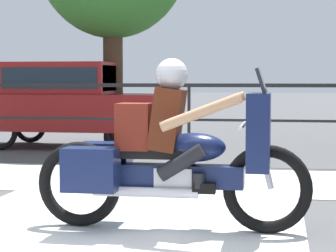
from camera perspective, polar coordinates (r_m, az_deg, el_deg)
ground_plane at (r=5.62m, az=-5.48°, el=-9.95°), size 120.00×120.00×0.00m
sidewalk_band at (r=8.88m, az=0.30°, el=-4.68°), size 44.00×2.40×0.01m
crosswalk_band at (r=5.44m, az=-6.30°, el=-10.39°), size 3.41×6.00×0.01m
fence_railing at (r=10.47m, az=1.84°, el=2.21°), size 36.00×0.05×1.29m
motorcycle at (r=5.89m, az=0.17°, el=-2.42°), size 2.51×0.76×1.55m
parked_car at (r=13.20m, az=-8.62°, el=2.32°), size 3.94×1.66×1.69m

